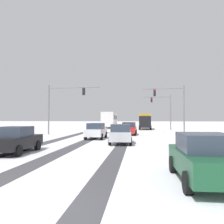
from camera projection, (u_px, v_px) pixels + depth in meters
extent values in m
plane|color=silver|center=(19.00, 211.00, 5.17)|extent=(300.00, 300.00, 0.00)
cube|color=#424247|center=(46.00, 143.00, 19.50)|extent=(1.11, 30.48, 0.01)
cube|color=#424247|center=(81.00, 143.00, 19.16)|extent=(1.08, 30.48, 0.01)
cube|color=#424247|center=(123.00, 144.00, 18.77)|extent=(0.89, 30.48, 0.01)
cylinder|color=slate|center=(171.00, 112.00, 41.75)|extent=(0.18, 0.18, 6.50)
cylinder|color=slate|center=(157.00, 97.00, 42.06)|extent=(4.97, 0.21, 0.12)
cube|color=black|center=(152.00, 100.00, 42.14)|extent=(0.32, 0.25, 0.90)
sphere|color=red|center=(152.00, 98.00, 41.99)|extent=(0.20, 0.20, 0.20)
sphere|color=black|center=(152.00, 100.00, 41.98)|extent=(0.20, 0.20, 0.20)
sphere|color=black|center=(152.00, 101.00, 41.97)|extent=(0.20, 0.20, 0.20)
cylinder|color=slate|center=(49.00, 110.00, 29.80)|extent=(0.18, 0.18, 6.50)
cylinder|color=slate|center=(74.00, 88.00, 29.32)|extent=(6.83, 0.49, 0.12)
cube|color=black|center=(84.00, 92.00, 29.08)|extent=(0.33, 0.26, 0.90)
sphere|color=red|center=(84.00, 89.00, 29.24)|extent=(0.20, 0.20, 0.20)
sphere|color=black|center=(84.00, 92.00, 29.24)|extent=(0.20, 0.20, 0.20)
sphere|color=black|center=(84.00, 94.00, 29.23)|extent=(0.20, 0.20, 0.20)
cylinder|color=slate|center=(184.00, 110.00, 29.83)|extent=(0.18, 0.18, 6.50)
cylinder|color=slate|center=(163.00, 89.00, 30.31)|extent=(5.46, 0.32, 0.12)
cube|color=black|center=(155.00, 93.00, 30.45)|extent=(0.33, 0.25, 0.90)
sphere|color=red|center=(155.00, 90.00, 30.30)|extent=(0.20, 0.20, 0.20)
sphere|color=black|center=(155.00, 93.00, 30.29)|extent=(0.20, 0.20, 0.20)
sphere|color=black|center=(155.00, 95.00, 30.29)|extent=(0.20, 0.20, 0.20)
cube|color=red|center=(129.00, 130.00, 28.79)|extent=(1.87, 4.17, 0.70)
cube|color=#2D3847|center=(129.00, 125.00, 28.66)|extent=(1.64, 1.96, 0.60)
cylinder|color=black|center=(124.00, 132.00, 30.16)|extent=(0.25, 0.65, 0.64)
cylinder|color=black|center=(136.00, 132.00, 29.92)|extent=(0.25, 0.65, 0.64)
cylinder|color=black|center=(122.00, 133.00, 27.65)|extent=(0.25, 0.65, 0.64)
cylinder|color=black|center=(135.00, 133.00, 27.40)|extent=(0.25, 0.65, 0.64)
cube|color=silver|center=(96.00, 132.00, 23.41)|extent=(1.78, 4.13, 0.70)
cube|color=#2D3847|center=(96.00, 126.00, 23.28)|extent=(1.60, 1.93, 0.60)
cylinder|color=black|center=(91.00, 135.00, 24.76)|extent=(0.23, 0.64, 0.64)
cylinder|color=black|center=(106.00, 135.00, 24.55)|extent=(0.23, 0.64, 0.64)
cylinder|color=black|center=(85.00, 137.00, 22.24)|extent=(0.23, 0.64, 0.64)
cylinder|color=black|center=(102.00, 137.00, 22.03)|extent=(0.23, 0.64, 0.64)
cube|color=#B7BABF|center=(121.00, 136.00, 18.89)|extent=(1.88, 4.17, 0.70)
cube|color=#2D3847|center=(121.00, 128.00, 18.76)|extent=(1.64, 1.97, 0.60)
cylinder|color=black|center=(112.00, 138.00, 20.20)|extent=(0.25, 0.65, 0.64)
cylinder|color=black|center=(130.00, 138.00, 20.09)|extent=(0.25, 0.65, 0.64)
cylinder|color=black|center=(110.00, 141.00, 17.67)|extent=(0.25, 0.65, 0.64)
cylinder|color=black|center=(131.00, 141.00, 17.56)|extent=(0.25, 0.65, 0.64)
cube|color=black|center=(16.00, 142.00, 13.81)|extent=(1.77, 4.13, 0.70)
cube|color=#2D3847|center=(15.00, 131.00, 13.68)|extent=(1.59, 1.93, 0.60)
cylinder|color=black|center=(14.00, 145.00, 15.14)|extent=(0.23, 0.64, 0.64)
cylinder|color=black|center=(38.00, 145.00, 14.99)|extent=(0.23, 0.64, 0.64)
cylinder|color=black|center=(18.00, 151.00, 12.46)|extent=(0.23, 0.64, 0.64)
cube|color=#194C2D|center=(204.00, 162.00, 7.49)|extent=(1.73, 4.11, 0.70)
cube|color=#2D3847|center=(205.00, 143.00, 7.36)|extent=(1.57, 1.91, 0.60)
cylinder|color=black|center=(173.00, 164.00, 8.83)|extent=(0.22, 0.64, 0.64)
cylinder|color=black|center=(216.00, 165.00, 8.66)|extent=(0.22, 0.64, 0.64)
cylinder|color=black|center=(188.00, 183.00, 6.30)|extent=(0.22, 0.64, 0.64)
cube|color=silver|center=(110.00, 119.00, 49.55)|extent=(2.74, 11.05, 2.90)
cube|color=#283342|center=(110.00, 118.00, 49.56)|extent=(2.76, 10.17, 0.90)
cylinder|color=black|center=(114.00, 126.00, 45.58)|extent=(0.32, 0.97, 0.96)
cylinder|color=black|center=(102.00, 126.00, 45.79)|extent=(0.32, 0.97, 0.96)
cylinder|color=black|center=(116.00, 125.00, 52.70)|extent=(0.32, 0.97, 0.96)
cylinder|color=black|center=(106.00, 125.00, 52.90)|extent=(0.32, 0.97, 0.96)
cube|color=black|center=(145.00, 122.00, 40.88)|extent=(2.18, 2.27, 2.10)
cube|color=gold|center=(145.00, 120.00, 44.54)|extent=(2.39, 5.28, 2.60)
cylinder|color=black|center=(151.00, 128.00, 41.14)|extent=(0.31, 0.85, 0.84)
cylinder|color=black|center=(139.00, 128.00, 41.43)|extent=(0.31, 0.85, 0.84)
cylinder|color=black|center=(150.00, 127.00, 45.78)|extent=(0.31, 0.85, 0.84)
cylinder|color=black|center=(140.00, 127.00, 46.07)|extent=(0.31, 0.85, 0.84)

